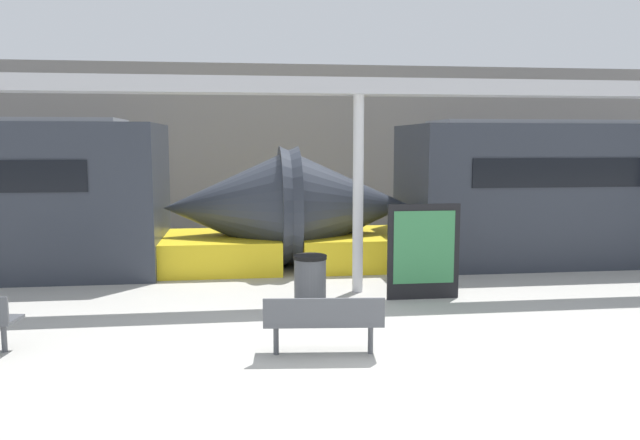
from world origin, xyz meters
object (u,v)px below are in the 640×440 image
train_left (604,195)px  bench_near (324,319)px  support_column_near (358,195)px  poster_board (423,251)px  trash_bin (310,280)px

train_left → bench_near: (-7.40, -5.91, -1.02)m
support_column_near → poster_board: bearing=-32.9°
bench_near → trash_bin: trash_bin is taller
trash_bin → poster_board: (2.00, 0.19, 0.41)m
poster_board → support_column_near: support_column_near is taller
poster_board → support_column_near: (-1.03, 0.67, 0.93)m
trash_bin → poster_board: poster_board is taller
train_left → poster_board: 6.24m
trash_bin → support_column_near: (0.97, 0.86, 1.34)m
train_left → bench_near: size_ratio=9.58×
trash_bin → bench_near: bearing=-92.4°
poster_board → trash_bin: bearing=-174.6°
bench_near → train_left: bearing=44.2°
poster_board → support_column_near: bearing=147.1°
train_left → support_column_near: support_column_near is taller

